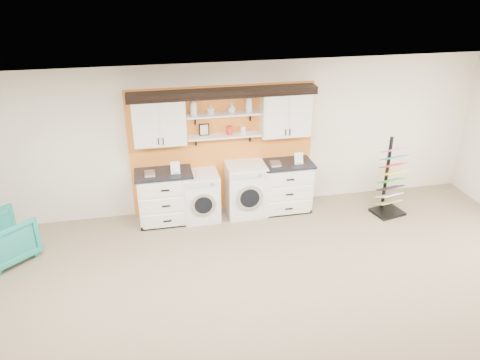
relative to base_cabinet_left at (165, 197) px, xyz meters
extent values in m
plane|color=#837358|center=(1.13, -3.64, -0.49)|extent=(10.00, 10.00, 0.00)
plane|color=white|center=(1.13, -3.64, 2.31)|extent=(10.00, 10.00, 0.00)
plane|color=silver|center=(1.13, 0.36, 0.91)|extent=(10.00, 0.00, 10.00)
cube|color=orange|center=(1.13, 0.32, 0.71)|extent=(3.40, 0.07, 2.40)
cube|color=white|center=(0.00, 0.16, 1.39)|extent=(0.90, 0.34, 0.84)
cube|color=white|center=(-0.22, -0.02, 1.39)|extent=(0.42, 0.01, 0.78)
cube|color=white|center=(0.22, -0.02, 1.39)|extent=(0.42, 0.01, 0.78)
cube|color=white|center=(2.26, 0.16, 1.39)|extent=(0.90, 0.34, 0.84)
cube|color=white|center=(2.04, -0.02, 1.39)|extent=(0.42, 0.01, 0.78)
cube|color=white|center=(2.48, -0.02, 1.39)|extent=(0.42, 0.01, 0.78)
cube|color=white|center=(1.13, 0.16, 1.04)|extent=(1.32, 0.28, 0.03)
cube|color=white|center=(1.13, 0.16, 1.44)|extent=(1.32, 0.28, 0.03)
cube|color=black|center=(1.13, 0.18, 1.84)|extent=(3.30, 0.40, 0.10)
cube|color=black|center=(1.13, -0.01, 1.78)|extent=(3.30, 0.04, 0.04)
cube|color=black|center=(0.78, 0.21, 1.16)|extent=(0.18, 0.02, 0.22)
cube|color=beige|center=(0.78, 0.20, 1.16)|extent=(0.14, 0.01, 0.18)
cylinder|color=red|center=(1.23, 0.16, 1.13)|extent=(0.11, 0.11, 0.16)
cylinder|color=silver|center=(1.48, 0.16, 1.12)|extent=(0.10, 0.10, 0.14)
cube|color=white|center=(0.00, 0.01, -0.02)|extent=(0.95, 0.60, 0.95)
cube|color=black|center=(0.00, -0.26, -0.46)|extent=(0.95, 0.06, 0.07)
cube|color=black|center=(0.00, 0.01, 0.48)|extent=(1.01, 0.66, 0.04)
cube|color=white|center=(0.00, -0.30, 0.29)|extent=(0.86, 0.02, 0.26)
cube|color=white|center=(0.00, -0.30, -0.02)|extent=(0.86, 0.02, 0.26)
cube|color=white|center=(0.00, -0.30, -0.33)|extent=(0.86, 0.02, 0.26)
cube|color=white|center=(2.26, 0.01, -0.03)|extent=(0.94, 0.60, 0.94)
cube|color=black|center=(2.26, -0.26, -0.46)|extent=(0.94, 0.06, 0.07)
cube|color=black|center=(2.26, 0.01, 0.46)|extent=(1.00, 0.66, 0.04)
cube|color=white|center=(2.26, -0.30, 0.28)|extent=(0.85, 0.02, 0.26)
cube|color=white|center=(2.26, -0.30, -0.03)|extent=(0.85, 0.02, 0.26)
cube|color=white|center=(2.26, -0.30, -0.33)|extent=(0.85, 0.02, 0.26)
cube|color=white|center=(0.65, 0.01, -0.04)|extent=(0.64, 0.66, 0.90)
cube|color=silver|center=(0.65, -0.33, 0.34)|extent=(0.55, 0.02, 0.09)
cylinder|color=silver|center=(0.65, -0.33, -0.06)|extent=(0.45, 0.05, 0.45)
cylinder|color=black|center=(0.65, -0.35, -0.06)|extent=(0.32, 0.03, 0.32)
cube|color=white|center=(1.50, 0.01, 0.01)|extent=(0.72, 0.66, 1.00)
cube|color=silver|center=(1.50, -0.33, 0.43)|extent=(0.61, 0.02, 0.11)
cylinder|color=silver|center=(1.50, -0.33, -0.01)|extent=(0.51, 0.05, 0.51)
cylinder|color=black|center=(1.50, -0.35, -0.01)|extent=(0.36, 0.03, 0.36)
cube|color=black|center=(4.14, -0.57, -0.47)|extent=(0.63, 0.56, 0.05)
cube|color=black|center=(4.11, -0.41, 0.28)|extent=(0.05, 0.05, 1.45)
cube|color=#9E9A41|center=(4.14, -0.55, -0.27)|extent=(0.50, 0.35, 0.13)
cube|color=silver|center=(4.14, -0.55, -0.11)|extent=(0.50, 0.35, 0.13)
cube|color=black|center=(4.14, -0.55, 0.04)|extent=(0.50, 0.35, 0.13)
cube|color=green|center=(4.14, -0.55, 0.19)|extent=(0.50, 0.35, 0.13)
cube|color=yellow|center=(4.14, -0.55, 0.35)|extent=(0.50, 0.35, 0.13)
cube|color=red|center=(4.14, -0.55, 0.50)|extent=(0.50, 0.35, 0.13)
cube|color=#2B6898|center=(4.14, -0.55, 0.65)|extent=(0.50, 0.35, 0.13)
cube|color=#C758A5|center=(4.14, -0.55, 0.81)|extent=(0.50, 0.35, 0.13)
imported|color=#1B8275|center=(-2.60, -0.69, -0.12)|extent=(1.15, 1.14, 0.75)
imported|color=silver|center=(0.60, 0.16, 1.61)|extent=(0.16, 0.16, 0.32)
imported|color=silver|center=(0.90, 0.16, 1.54)|extent=(0.11, 0.11, 0.17)
imported|color=silver|center=(1.27, 0.16, 1.54)|extent=(0.15, 0.15, 0.18)
imported|color=silver|center=(1.58, 0.16, 1.62)|extent=(0.18, 0.18, 0.34)
camera|label=1|loc=(-0.18, -7.64, 3.92)|focal=35.00mm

